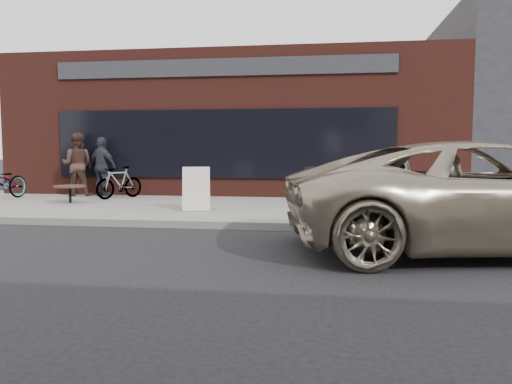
{
  "coord_description": "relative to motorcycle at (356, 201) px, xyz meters",
  "views": [
    {
      "loc": [
        1.14,
        -5.35,
        1.56
      ],
      "look_at": [
        -0.04,
        2.73,
        0.85
      ],
      "focal_mm": 35.0,
      "sensor_mm": 36.0,
      "label": 1
    }
  ],
  "objects": [
    {
      "name": "cafe_patron_right",
      "position": [
        -7.12,
        5.17,
        0.38
      ],
      "size": [
        1.11,
        0.76,
        1.76
      ],
      "primitive_type": "imported",
      "rotation": [
        0.0,
        0.0,
        2.79
      ],
      "color": "#30323D",
      "rests_on": "near_sidewalk"
    },
    {
      "name": "storefront",
      "position": [
        -3.62,
        10.55,
        1.6
      ],
      "size": [
        14.0,
        10.07,
        4.5
      ],
      "color": "#54211B",
      "rests_on": "ground"
    },
    {
      "name": "motorcycle",
      "position": [
        0.0,
        0.0,
        0.0
      ],
      "size": [
        2.37,
        1.0,
        1.5
      ],
      "rotation": [
        0.0,
        0.0,
        0.16
      ],
      "color": "black",
      "rests_on": "ground"
    },
    {
      "name": "bicycle_front",
      "position": [
        -9.46,
        3.8,
        -0.0
      ],
      "size": [
        0.97,
        1.96,
        0.99
      ],
      "primitive_type": "imported",
      "rotation": [
        0.0,
        0.0,
        -0.17
      ],
      "color": "gray",
      "rests_on": "near_sidewalk"
    },
    {
      "name": "sandwich_sign",
      "position": [
        -3.49,
        2.31,
        -0.0
      ],
      "size": [
        0.74,
        0.7,
        0.99
      ],
      "rotation": [
        0.0,
        0.0,
        0.23
      ],
      "color": "white",
      "rests_on": "near_sidewalk"
    },
    {
      "name": "minivan",
      "position": [
        1.88,
        -0.83,
        0.19
      ],
      "size": [
        6.43,
        3.79,
        1.68
      ],
      "primitive_type": "imported",
      "rotation": [
        0.0,
        0.0,
        1.75
      ],
      "color": "tan",
      "rests_on": "ground"
    },
    {
      "name": "bicycle_rear",
      "position": [
        -6.35,
        4.59,
        -0.04
      ],
      "size": [
        1.16,
        1.51,
        0.91
      ],
      "primitive_type": "imported",
      "rotation": [
        0.0,
        0.0,
        -0.55
      ],
      "color": "gray",
      "rests_on": "near_sidewalk"
    },
    {
      "name": "ground",
      "position": [
        -1.62,
        -3.43,
        -0.65
      ],
      "size": [
        120.0,
        120.0,
        0.0
      ],
      "primitive_type": "plane",
      "color": "black",
      "rests_on": "ground"
    },
    {
      "name": "cafe_table",
      "position": [
        -7.13,
        3.28,
        -0.08
      ],
      "size": [
        0.8,
        0.8,
        0.46
      ],
      "color": "black",
      "rests_on": "near_sidewalk"
    },
    {
      "name": "cafe_patron_left",
      "position": [
        -7.91,
        5.17,
        0.44
      ],
      "size": [
        1.02,
        0.85,
        1.88
      ],
      "primitive_type": "imported",
      "rotation": [
        0.0,
        0.0,
        3.31
      ],
      "color": "#472E25",
      "rests_on": "near_sidewalk"
    },
    {
      "name": "near_sidewalk",
      "position": [
        -1.62,
        3.57,
        -0.57
      ],
      "size": [
        44.0,
        6.0,
        0.15
      ],
      "primitive_type": "cube",
      "color": "gray",
      "rests_on": "ground"
    }
  ]
}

